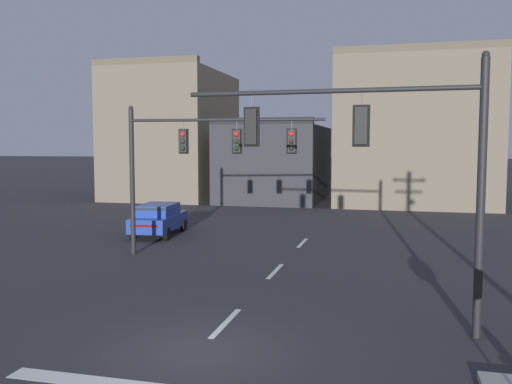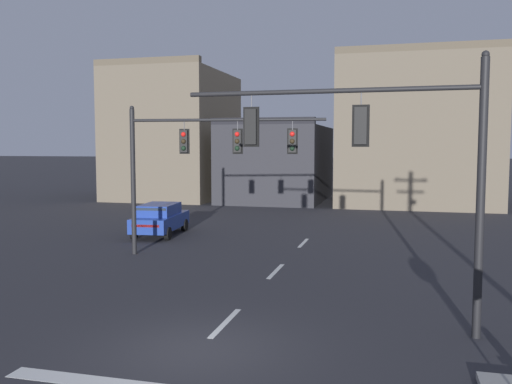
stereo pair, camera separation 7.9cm
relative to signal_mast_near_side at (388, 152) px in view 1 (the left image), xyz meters
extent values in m
plane|color=#2B2B30|center=(-3.97, -2.51, -4.40)|extent=(400.00, 400.00, 0.00)
cube|color=silver|center=(-3.97, -0.51, -4.40)|extent=(0.16, 2.40, 0.01)
cube|color=silver|center=(-3.97, 5.49, -4.40)|extent=(0.16, 2.40, 0.01)
cube|color=silver|center=(-3.97, 11.49, -4.40)|extent=(0.16, 2.40, 0.01)
cylinder|color=black|center=(2.12, -0.06, -1.12)|extent=(0.20, 0.20, 6.56)
cylinder|color=black|center=(-1.48, 0.02, 1.48)|extent=(7.21, 0.28, 0.12)
sphere|color=black|center=(2.12, -0.06, 2.21)|extent=(0.18, 0.18, 0.18)
cylinder|color=#56565B|center=(-0.65, 0.00, 1.25)|extent=(0.03, 0.03, 0.35)
cube|color=black|center=(-0.65, 0.00, 0.62)|extent=(0.31, 0.25, 0.90)
sphere|color=red|center=(-0.65, 0.13, 0.90)|extent=(0.20, 0.20, 0.20)
sphere|color=#2D2314|center=(-0.65, 0.13, 0.62)|extent=(0.20, 0.20, 0.20)
sphere|color=black|center=(-0.65, 0.13, 0.34)|extent=(0.20, 0.20, 0.20)
cube|color=black|center=(-0.65, -0.02, 0.62)|extent=(0.42, 0.04, 1.02)
cylinder|color=#56565B|center=(-3.42, 0.07, 1.25)|extent=(0.03, 0.03, 0.35)
cube|color=black|center=(-3.42, 0.07, 0.62)|extent=(0.31, 0.25, 0.90)
sphere|color=red|center=(-3.42, 0.20, 0.90)|extent=(0.20, 0.20, 0.20)
sphere|color=#2D2314|center=(-3.42, 0.20, 0.62)|extent=(0.20, 0.20, 0.20)
sphere|color=black|center=(-3.42, 0.20, 0.34)|extent=(0.20, 0.20, 0.20)
cube|color=black|center=(-3.43, 0.05, 0.62)|extent=(0.42, 0.04, 1.02)
cylinder|color=black|center=(-10.42, 7.12, -1.38)|extent=(0.20, 0.20, 6.05)
cylinder|color=black|center=(-6.47, 7.58, 1.18)|extent=(7.92, 1.03, 0.12)
sphere|color=black|center=(-10.42, 7.12, 1.70)|extent=(0.18, 0.18, 0.18)
cylinder|color=#56565B|center=(-8.23, 7.38, 0.95)|extent=(0.03, 0.03, 0.35)
cube|color=black|center=(-8.23, 7.38, 0.32)|extent=(0.33, 0.27, 0.90)
sphere|color=red|center=(-8.21, 7.25, 0.60)|extent=(0.20, 0.20, 0.20)
sphere|color=#2D2314|center=(-8.21, 7.25, 0.32)|extent=(0.20, 0.20, 0.20)
sphere|color=black|center=(-8.21, 7.25, 0.04)|extent=(0.20, 0.20, 0.20)
cube|color=black|center=(-8.23, 7.40, 0.32)|extent=(0.42, 0.08, 1.02)
cylinder|color=#56565B|center=(-6.03, 7.63, 0.95)|extent=(0.03, 0.03, 0.35)
cube|color=black|center=(-6.03, 7.63, 0.32)|extent=(0.33, 0.27, 0.90)
sphere|color=red|center=(-6.02, 7.50, 0.60)|extent=(0.20, 0.20, 0.20)
sphere|color=#2D2314|center=(-6.02, 7.50, 0.32)|extent=(0.20, 0.20, 0.20)
sphere|color=black|center=(-6.02, 7.50, 0.04)|extent=(0.20, 0.20, 0.20)
cube|color=black|center=(-6.03, 7.65, 0.32)|extent=(0.42, 0.08, 1.02)
cylinder|color=#56565B|center=(-3.83, 7.88, 0.95)|extent=(0.03, 0.03, 0.35)
cube|color=black|center=(-3.83, 7.88, 0.32)|extent=(0.33, 0.27, 0.90)
sphere|color=red|center=(-3.82, 7.75, 0.60)|extent=(0.20, 0.20, 0.20)
sphere|color=#2D2314|center=(-3.82, 7.75, 0.32)|extent=(0.20, 0.20, 0.20)
sphere|color=black|center=(-3.82, 7.75, 0.04)|extent=(0.20, 0.20, 0.20)
cube|color=black|center=(-3.84, 7.90, 0.32)|extent=(0.42, 0.08, 1.02)
cube|color=navy|center=(-11.42, 11.94, -3.70)|extent=(2.23, 4.56, 0.70)
cube|color=navy|center=(-11.41, 11.79, -3.07)|extent=(1.84, 2.61, 0.56)
cube|color=#2D3842|center=(-11.48, 12.56, -3.09)|extent=(1.54, 0.40, 0.47)
cube|color=#2D3842|center=(-11.29, 10.63, -3.09)|extent=(1.53, 0.37, 0.46)
cylinder|color=black|center=(-12.41, 13.30, -4.08)|extent=(0.28, 0.66, 0.64)
cylinder|color=black|center=(-10.72, 13.47, -4.08)|extent=(0.28, 0.66, 0.64)
cylinder|color=black|center=(-12.12, 10.41, -4.08)|extent=(0.28, 0.66, 0.64)
cylinder|color=black|center=(-10.43, 10.59, -4.08)|extent=(0.28, 0.66, 0.64)
sphere|color=silver|center=(-12.21, 14.05, -3.65)|extent=(0.16, 0.16, 0.16)
sphere|color=silver|center=(-11.07, 14.17, -3.65)|extent=(0.16, 0.16, 0.16)
cube|color=maroon|center=(-11.20, 9.78, -3.62)|extent=(1.37, 0.18, 0.12)
cube|color=#665B4C|center=(-18.84, 31.46, 1.02)|extent=(8.86, 11.40, 10.85)
cube|color=brown|center=(-18.84, 26.06, 6.69)|extent=(8.86, 0.60, 0.50)
cube|color=#2D2D33|center=(-9.55, 31.60, -1.34)|extent=(7.87, 11.69, 6.13)
cube|color=black|center=(-9.55, 26.06, 1.98)|extent=(7.87, 0.60, 0.50)
cube|color=#665B4C|center=(1.59, 31.91, 1.10)|extent=(11.66, 12.31, 11.00)
cube|color=brown|center=(1.59, 26.06, 6.85)|extent=(11.66, 0.60, 0.50)
camera|label=1|loc=(0.17, -13.64, 0.14)|focal=38.44mm
camera|label=2|loc=(0.24, -13.62, 0.14)|focal=38.44mm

